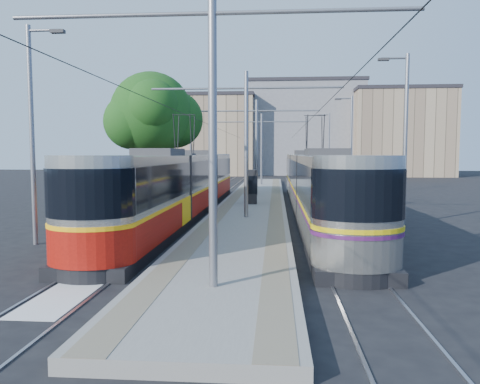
{
  "coord_description": "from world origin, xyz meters",
  "views": [
    {
      "loc": [
        1.44,
        -14.61,
        3.39
      ],
      "look_at": [
        -0.22,
        6.98,
        1.6
      ],
      "focal_mm": 35.0,
      "sensor_mm": 36.0,
      "label": 1
    }
  ],
  "objects": [
    {
      "name": "building_left",
      "position": [
        -10.0,
        60.0,
        6.22
      ],
      "size": [
        16.32,
        12.24,
        12.42
      ],
      "color": "tan",
      "rests_on": "ground"
    },
    {
      "name": "shelter",
      "position": [
        0.01,
        14.12,
        1.39
      ],
      "size": [
        0.61,
        0.96,
        2.09
      ],
      "rotation": [
        0.0,
        0.0,
        0.03
      ],
      "color": "black",
      "rests_on": "platform"
    },
    {
      "name": "building_right",
      "position": [
        20.0,
        58.0,
        6.49
      ],
      "size": [
        14.28,
        10.2,
        12.96
      ],
      "color": "tan",
      "rests_on": "ground"
    },
    {
      "name": "tram_right",
      "position": [
        3.6,
        12.02,
        1.86
      ],
      "size": [
        2.43,
        30.19,
        5.5
      ],
      "color": "black",
      "rests_on": "ground"
    },
    {
      "name": "tree",
      "position": [
        -6.51,
        16.56,
        5.94
      ],
      "size": [
        6.05,
        5.59,
        8.78
      ],
      "color": "#382314",
      "rests_on": "ground"
    },
    {
      "name": "building_centre",
      "position": [
        6.0,
        64.0,
        7.42
      ],
      "size": [
        18.36,
        14.28,
        14.82
      ],
      "color": "gray",
      "rests_on": "ground"
    },
    {
      "name": "tactile_strip_left",
      "position": [
        -1.45,
        17.0,
        0.3
      ],
      "size": [
        0.7,
        50.0,
        0.01
      ],
      "primitive_type": "cube",
      "color": "gray",
      "rests_on": "platform"
    },
    {
      "name": "street_lamps",
      "position": [
        -0.0,
        21.0,
        4.18
      ],
      "size": [
        15.18,
        38.22,
        8.0
      ],
      "color": "gray",
      "rests_on": "ground"
    },
    {
      "name": "tactile_strip_right",
      "position": [
        1.45,
        17.0,
        0.3
      ],
      "size": [
        0.7,
        50.0,
        0.01
      ],
      "primitive_type": "cube",
      "color": "gray",
      "rests_on": "platform"
    },
    {
      "name": "catenary",
      "position": [
        0.0,
        14.15,
        4.52
      ],
      "size": [
        9.2,
        70.0,
        7.0
      ],
      "color": "gray",
      "rests_on": "platform"
    },
    {
      "name": "platform",
      "position": [
        0.0,
        17.0,
        0.15
      ],
      "size": [
        4.0,
        50.0,
        0.3
      ],
      "primitive_type": "cube",
      "color": "gray",
      "rests_on": "ground"
    },
    {
      "name": "tram_left",
      "position": [
        -3.6,
        10.97,
        1.71
      ],
      "size": [
        2.43,
        28.38,
        5.5
      ],
      "color": "black",
      "rests_on": "ground"
    },
    {
      "name": "rails",
      "position": [
        0.0,
        17.0,
        0.02
      ],
      "size": [
        8.71,
        70.0,
        0.03
      ],
      "color": "gray",
      "rests_on": "ground"
    },
    {
      "name": "ground",
      "position": [
        0.0,
        0.0,
        0.0
      ],
      "size": [
        160.0,
        160.0,
        0.0
      ],
      "primitive_type": "plane",
      "color": "black",
      "rests_on": "ground"
    },
    {
      "name": "track_arrow",
      "position": [
        -3.6,
        -3.0,
        0.01
      ],
      "size": [
        1.2,
        5.0,
        0.01
      ],
      "primitive_type": "cube",
      "color": "silver",
      "rests_on": "ground"
    }
  ]
}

